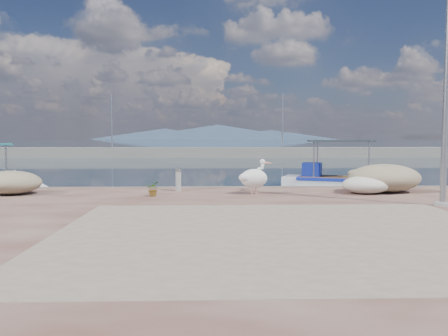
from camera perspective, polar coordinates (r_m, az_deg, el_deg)
ground at (r=11.62m, az=0.57°, el=-7.73°), size 1400.00×1400.00×0.00m
quay at (r=5.78m, az=3.08°, el=-17.42°), size 44.00×22.00×0.50m
quay_patch at (r=8.69m, az=8.06°, el=-8.38°), size 9.00×7.00×0.01m
breakwater at (r=51.40m, az=-1.23°, el=2.04°), size 120.00×2.20×7.50m
mountains at (r=661.42m, az=-1.32°, el=4.62°), size 370.00×280.00×22.00m
boat_right at (r=21.00m, az=14.93°, el=-2.03°), size 5.72×3.59×2.62m
pelican at (r=14.33m, az=3.99°, el=-1.29°), size 1.21×0.81×1.15m
lamp_post at (r=13.31m, az=27.03°, el=9.77°), size 0.44×0.96×7.00m
bollard_near at (r=15.28m, az=-5.98°, el=-1.42°), size 0.26×0.26×0.78m
potted_plant at (r=14.02m, az=-9.20°, el=-2.70°), size 0.45×0.39×0.48m
net_pile_d at (r=15.23m, az=18.07°, el=-2.09°), size 1.59×1.19×0.60m
net_pile_b at (r=15.91m, az=-26.14°, el=-1.72°), size 2.00×1.56×0.78m
net_pile_c at (r=15.82m, az=20.22°, el=-1.25°), size 2.45×1.75×0.96m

